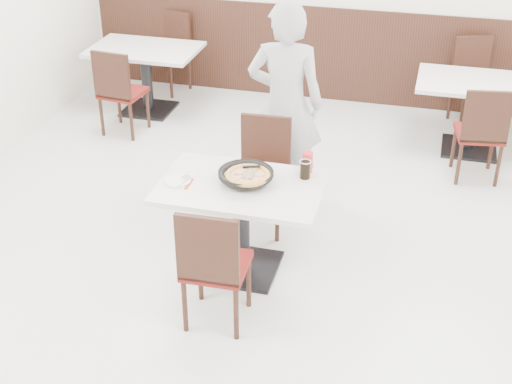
% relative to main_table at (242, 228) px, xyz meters
% --- Properties ---
extents(floor, '(7.00, 7.00, 0.00)m').
position_rel_main_table_xyz_m(floor, '(0.10, 0.15, -0.38)').
color(floor, beige).
rests_on(floor, ground).
extents(wainscot_back, '(5.90, 0.03, 1.10)m').
position_rel_main_table_xyz_m(wainscot_back, '(0.10, 3.63, 0.18)').
color(wainscot_back, black).
rests_on(wainscot_back, floor).
extents(main_table, '(1.28, 0.93, 0.75)m').
position_rel_main_table_xyz_m(main_table, '(0.00, 0.00, 0.00)').
color(main_table, beige).
rests_on(main_table, floor).
extents(chair_near, '(0.43, 0.43, 0.95)m').
position_rel_main_table_xyz_m(chair_near, '(-0.00, -0.61, 0.10)').
color(chair_near, black).
rests_on(chair_near, floor).
extents(chair_far, '(0.43, 0.43, 0.95)m').
position_rel_main_table_xyz_m(chair_far, '(-0.01, 0.63, 0.10)').
color(chair_far, black).
rests_on(chair_far, floor).
extents(trivet, '(0.14, 0.14, 0.04)m').
position_rel_main_table_xyz_m(trivet, '(0.02, 0.07, 0.39)').
color(trivet, black).
rests_on(trivet, main_table).
extents(pizza_pan, '(0.36, 0.36, 0.01)m').
position_rel_main_table_xyz_m(pizza_pan, '(0.02, 0.05, 0.42)').
color(pizza_pan, black).
rests_on(pizza_pan, trivet).
extents(pizza, '(0.34, 0.34, 0.02)m').
position_rel_main_table_xyz_m(pizza, '(0.05, 0.01, 0.44)').
color(pizza, tan).
rests_on(pizza, pizza_pan).
extents(pizza_server, '(0.08, 0.10, 0.00)m').
position_rel_main_table_xyz_m(pizza_server, '(0.06, 0.00, 0.47)').
color(pizza_server, white).
rests_on(pizza_server, pizza).
extents(napkin, '(0.17, 0.17, 0.00)m').
position_rel_main_table_xyz_m(napkin, '(-0.45, -0.09, 0.38)').
color(napkin, white).
rests_on(napkin, main_table).
extents(side_plate, '(0.22, 0.22, 0.01)m').
position_rel_main_table_xyz_m(side_plate, '(-0.47, -0.07, 0.38)').
color(side_plate, white).
rests_on(side_plate, napkin).
extents(fork, '(0.06, 0.15, 0.00)m').
position_rel_main_table_xyz_m(fork, '(-0.40, -0.10, 0.39)').
color(fork, white).
rests_on(fork, side_plate).
extents(cola_glass, '(0.09, 0.09, 0.13)m').
position_rel_main_table_xyz_m(cola_glass, '(0.43, 0.22, 0.44)').
color(cola_glass, black).
rests_on(cola_glass, main_table).
extents(red_cup, '(0.09, 0.09, 0.16)m').
position_rel_main_table_xyz_m(red_cup, '(0.42, 0.32, 0.45)').
color(red_cup, red).
rests_on(red_cup, main_table).
extents(diner_person, '(0.69, 0.48, 1.80)m').
position_rel_main_table_xyz_m(diner_person, '(0.05, 1.20, 0.53)').
color(diner_person, silver).
rests_on(diner_person, floor).
extents(bg_table_left, '(1.21, 0.81, 0.75)m').
position_rel_main_table_xyz_m(bg_table_left, '(-1.90, 2.74, 0.00)').
color(bg_table_left, beige).
rests_on(bg_table_left, floor).
extents(bg_chair_left_near, '(0.46, 0.46, 0.95)m').
position_rel_main_table_xyz_m(bg_chair_left_near, '(-1.92, 2.13, 0.10)').
color(bg_chair_left_near, black).
rests_on(bg_chair_left_near, floor).
extents(bg_chair_left_far, '(0.53, 0.53, 0.95)m').
position_rel_main_table_xyz_m(bg_chair_left_far, '(-1.90, 3.40, 0.10)').
color(bg_chair_left_far, black).
rests_on(bg_chair_left_far, floor).
extents(bg_table_right, '(1.30, 0.96, 0.75)m').
position_rel_main_table_xyz_m(bg_table_right, '(1.70, 2.63, 0.00)').
color(bg_table_right, beige).
rests_on(bg_table_right, floor).
extents(bg_chair_right_near, '(0.48, 0.48, 0.95)m').
position_rel_main_table_xyz_m(bg_chair_right_near, '(1.73, 2.04, 0.10)').
color(bg_chair_right_near, black).
rests_on(bg_chair_right_near, floor).
extents(bg_chair_right_far, '(0.55, 0.55, 0.95)m').
position_rel_main_table_xyz_m(bg_chair_right_far, '(1.70, 3.29, 0.10)').
color(bg_chair_right_far, black).
rests_on(bg_chair_right_far, floor).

